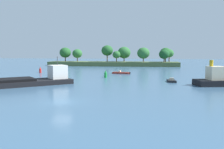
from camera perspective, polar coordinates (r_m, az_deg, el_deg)
name	(u,v)px	position (r m, az deg, el deg)	size (l,w,h in m)	color
ground_plane	(62,102)	(33.80, -11.20, -6.08)	(400.00, 400.00, 0.00)	#3D607F
treeline_island	(117,59)	(115.87, 1.19, 3.59)	(58.99, 10.27, 9.41)	#4C6038
tugboat	(218,79)	(52.86, 22.68, -0.96)	(8.90, 5.97, 4.93)	black
small_motorboat	(121,73)	(75.02, 2.06, 0.38)	(5.49, 2.60, 0.98)	maroon
fishing_skiff	(171,81)	(56.33, 13.24, -1.38)	(1.83, 4.00, 0.90)	black
channel_buoy_red	(40,70)	(81.23, -15.85, 0.94)	(0.70, 0.70, 1.90)	red
channel_buoy_green	(106,74)	(63.88, -1.46, 0.04)	(0.70, 0.70, 1.90)	green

